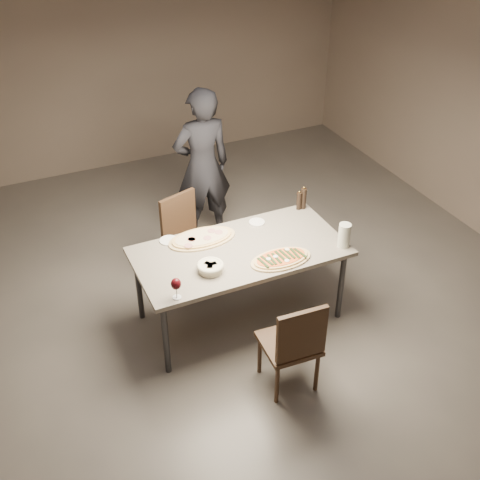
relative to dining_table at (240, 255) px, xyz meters
name	(u,v)px	position (x,y,z in m)	size (l,w,h in m)	color
room	(240,182)	(0.00, 0.00, 0.71)	(7.00, 7.00, 7.00)	#5D5750
dining_table	(240,255)	(0.00, 0.00, 0.00)	(1.80, 0.90, 0.75)	gray
zucchini_pizza	(281,259)	(0.24, -0.28, 0.07)	(0.54, 0.30, 0.05)	tan
ham_pizza	(202,238)	(-0.24, 0.28, 0.07)	(0.61, 0.34, 0.04)	tan
bread_basket	(210,267)	(-0.35, -0.18, 0.10)	(0.22, 0.22, 0.08)	beige
oil_dish	(257,222)	(0.32, 0.32, 0.07)	(0.14, 0.14, 0.02)	white
pepper_mill_left	(299,201)	(0.78, 0.38, 0.15)	(0.05, 0.05, 0.20)	black
pepper_mill_right	(304,198)	(0.83, 0.38, 0.17)	(0.06, 0.06, 0.23)	black
carafe	(344,235)	(0.83, -0.32, 0.17)	(0.10, 0.10, 0.22)	silver
wine_glass	(176,285)	(-0.70, -0.38, 0.18)	(0.08, 0.08, 0.18)	silver
side_plate	(169,240)	(-0.51, 0.38, 0.06)	(0.16, 0.16, 0.01)	white
chair_near	(294,342)	(0.02, -0.95, -0.20)	(0.44, 0.44, 0.88)	#3C2819
chair_far	(186,234)	(-0.22, 0.78, -0.19)	(0.53, 0.53, 0.89)	#3C2819
diner	(202,166)	(0.22, 1.41, 0.15)	(0.62, 0.40, 1.69)	black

